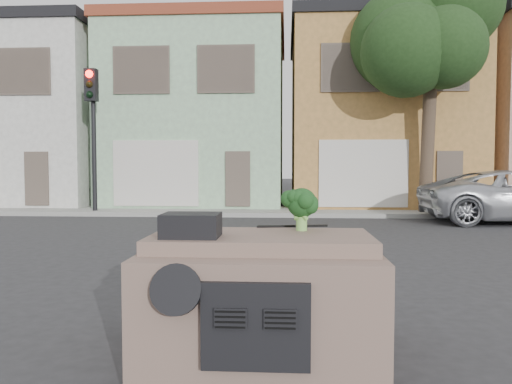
{
  "coord_description": "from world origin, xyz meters",
  "views": [
    {
      "loc": [
        0.22,
        -7.49,
        1.72
      ],
      "look_at": [
        -0.27,
        0.5,
        1.3
      ],
      "focal_mm": 35.0,
      "sensor_mm": 36.0,
      "label": 1
    }
  ],
  "objects": [
    {
      "name": "ground_plane",
      "position": [
        0.0,
        0.0,
        0.0
      ],
      "size": [
        120.0,
        120.0,
        0.0
      ],
      "primitive_type": "plane",
      "color": "#303033",
      "rests_on": "ground"
    },
    {
      "name": "sidewalk",
      "position": [
        0.0,
        10.5,
        0.07
      ],
      "size": [
        40.0,
        3.0,
        0.15
      ],
      "primitive_type": "cube",
      "color": "gray",
      "rests_on": "ground"
    },
    {
      "name": "townhouse_white",
      "position": [
        -11.0,
        14.5,
        3.77
      ],
      "size": [
        7.2,
        8.2,
        7.55
      ],
      "primitive_type": "cube",
      "color": "silver",
      "rests_on": "ground"
    },
    {
      "name": "townhouse_mint",
      "position": [
        -3.5,
        14.5,
        3.77
      ],
      "size": [
        7.2,
        8.2,
        7.55
      ],
      "primitive_type": "cube",
      "color": "#9BC49B",
      "rests_on": "ground"
    },
    {
      "name": "townhouse_tan",
      "position": [
        4.0,
        14.5,
        3.77
      ],
      "size": [
        7.2,
        8.2,
        7.55
      ],
      "primitive_type": "cube",
      "color": "#B88444",
      "rests_on": "ground"
    },
    {
      "name": "traffic_signal",
      "position": [
        -6.5,
        9.5,
        2.55
      ],
      "size": [
        0.4,
        0.4,
        5.1
      ],
      "primitive_type": "cube",
      "color": "black",
      "rests_on": "ground"
    },
    {
      "name": "tree_near",
      "position": [
        5.0,
        9.8,
        4.25
      ],
      "size": [
        4.4,
        4.0,
        8.5
      ],
      "primitive_type": "cube",
      "color": "#1E3917",
      "rests_on": "ground"
    },
    {
      "name": "car_dashboard",
      "position": [
        0.0,
        -3.0,
        0.56
      ],
      "size": [
        2.0,
        1.8,
        1.12
      ],
      "primitive_type": "cube",
      "color": "#7B6155",
      "rests_on": "ground"
    },
    {
      "name": "instrument_hump",
      "position": [
        -0.58,
        -3.35,
        1.22
      ],
      "size": [
        0.48,
        0.38,
        0.2
      ],
      "primitive_type": "cube",
      "color": "black",
      "rests_on": "car_dashboard"
    },
    {
      "name": "wiper_arm",
      "position": [
        0.28,
        -2.62,
        1.13
      ],
      "size": [
        0.69,
        0.15,
        0.02
      ],
      "primitive_type": "cube",
      "rotation": [
        0.0,
        0.0,
        0.17
      ],
      "color": "black",
      "rests_on": "car_dashboard"
    },
    {
      "name": "broccoli",
      "position": [
        0.36,
        -2.87,
        1.32
      ],
      "size": [
        0.36,
        0.36,
        0.4
      ],
      "primitive_type": "cube",
      "rotation": [
        0.0,
        0.0,
        3.06
      ],
      "color": "#153815",
      "rests_on": "car_dashboard"
    }
  ]
}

